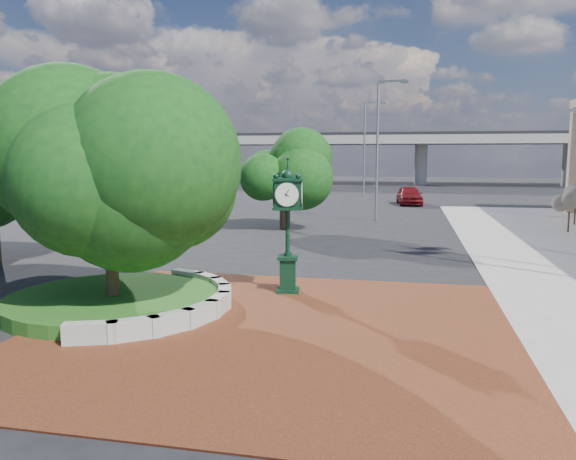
{
  "coord_description": "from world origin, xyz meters",
  "views": [
    {
      "loc": [
        3.28,
        -14.45,
        4.43
      ],
      "look_at": [
        -0.14,
        1.5,
        2.23
      ],
      "focal_mm": 35.0,
      "sensor_mm": 36.0,
      "label": 1
    }
  ],
  "objects_px": {
    "street_lamp_near": "(381,140)",
    "street_lamp_far": "(367,142)",
    "parked_car": "(409,195)",
    "post_clock": "(288,220)"
  },
  "relations": [
    {
      "from": "street_lamp_near",
      "to": "street_lamp_far",
      "type": "height_order",
      "value": "street_lamp_far"
    },
    {
      "from": "street_lamp_far",
      "to": "parked_car",
      "type": "bearing_deg",
      "value": -62.57
    },
    {
      "from": "post_clock",
      "to": "street_lamp_far",
      "type": "relative_size",
      "value": 0.44
    },
    {
      "from": "post_clock",
      "to": "parked_car",
      "type": "bearing_deg",
      "value": 83.49
    },
    {
      "from": "parked_car",
      "to": "street_lamp_far",
      "type": "bearing_deg",
      "value": 110.56
    },
    {
      "from": "street_lamp_near",
      "to": "post_clock",
      "type": "bearing_deg",
      "value": -95.35
    },
    {
      "from": "parked_car",
      "to": "street_lamp_far",
      "type": "xyz_separation_m",
      "value": [
        -4.48,
        8.63,
        4.93
      ]
    },
    {
      "from": "parked_car",
      "to": "street_lamp_far",
      "type": "height_order",
      "value": "street_lamp_far"
    },
    {
      "from": "street_lamp_near",
      "to": "parked_car",
      "type": "bearing_deg",
      "value": 81.8
    },
    {
      "from": "parked_car",
      "to": "street_lamp_far",
      "type": "relative_size",
      "value": 0.5
    }
  ]
}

